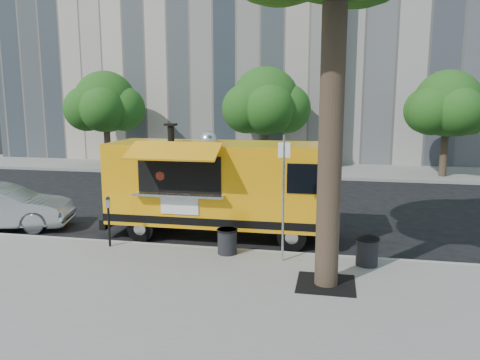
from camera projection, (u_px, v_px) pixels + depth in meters
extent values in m
plane|color=black|center=(233.00, 243.00, 12.98)|extent=(120.00, 120.00, 0.00)
cube|color=gray|center=(189.00, 301.00, 9.10)|extent=(60.00, 6.00, 0.15)
cube|color=#999993|center=(225.00, 251.00, 12.07)|extent=(60.00, 0.14, 0.16)
cube|color=gray|center=(285.00, 170.00, 26.00)|extent=(60.00, 5.00, 0.15)
cylinder|color=#33261C|center=(331.00, 128.00, 9.18)|extent=(0.48, 0.48, 6.50)
cube|color=black|center=(326.00, 284.00, 9.74)|extent=(1.20, 1.20, 0.02)
cylinder|color=#33261C|center=(107.00, 143.00, 26.57)|extent=(0.36, 0.36, 2.60)
sphere|color=#215316|center=(105.00, 102.00, 26.17)|extent=(3.42, 3.42, 3.42)
cylinder|color=#33261C|center=(265.00, 146.00, 25.19)|extent=(0.36, 0.36, 2.60)
sphere|color=#215316|center=(265.00, 101.00, 24.78)|extent=(3.60, 3.60, 3.60)
cylinder|color=#33261C|center=(444.00, 150.00, 23.13)|extent=(0.36, 0.36, 2.60)
sphere|color=#215316|center=(448.00, 103.00, 22.74)|extent=(3.24, 3.24, 3.24)
cylinder|color=silver|center=(283.00, 199.00, 10.90)|extent=(0.06, 0.06, 3.00)
cube|color=white|center=(284.00, 150.00, 10.70)|extent=(0.28, 0.02, 0.35)
cylinder|color=black|center=(109.00, 227.00, 12.15)|extent=(0.06, 0.06, 1.05)
cube|color=silver|center=(108.00, 203.00, 12.04)|extent=(0.10, 0.08, 0.22)
sphere|color=black|center=(108.00, 198.00, 12.02)|extent=(0.11, 0.11, 0.11)
cube|color=#FFA60D|center=(220.00, 182.00, 13.36)|extent=(6.25, 2.15, 2.25)
cube|color=black|center=(220.00, 213.00, 13.52)|extent=(6.27, 2.17, 0.21)
cube|color=black|center=(332.00, 228.00, 12.96)|extent=(0.19, 2.00, 0.29)
cube|color=black|center=(118.00, 217.00, 14.17)|extent=(0.19, 2.00, 0.29)
cube|color=black|center=(332.00, 173.00, 12.71)|extent=(0.06, 1.69, 0.91)
cylinder|color=black|center=(292.00, 236.00, 12.31)|extent=(0.77, 0.27, 0.77)
cylinder|color=black|center=(297.00, 220.00, 14.02)|extent=(0.77, 0.27, 0.77)
cylinder|color=black|center=(142.00, 228.00, 13.11)|extent=(0.77, 0.27, 0.77)
cylinder|color=black|center=(164.00, 213.00, 14.82)|extent=(0.77, 0.27, 0.77)
cube|color=black|center=(180.00, 174.00, 12.51)|extent=(2.30, 0.19, 1.01)
cube|color=silver|center=(178.00, 195.00, 12.44)|extent=(2.50, 0.37, 0.06)
cube|color=#FFA60D|center=(173.00, 151.00, 11.90)|extent=(2.41, 0.92, 0.41)
cube|color=white|center=(180.00, 205.00, 12.57)|extent=(1.05, 0.05, 0.48)
cylinder|color=black|center=(171.00, 134.00, 13.40)|extent=(0.19, 0.19, 0.53)
sphere|color=silver|center=(208.00, 140.00, 13.42)|extent=(0.54, 0.54, 0.54)
sphere|color=maroon|center=(165.00, 174.00, 12.89)|extent=(0.81, 0.81, 0.81)
cylinder|color=#FF590C|center=(162.00, 180.00, 12.69)|extent=(0.33, 0.12, 0.33)
imported|color=#A5A8AC|center=(1.00, 207.00, 14.29)|extent=(4.39, 2.51, 1.37)
cylinder|color=black|center=(227.00, 241.00, 11.62)|extent=(0.48, 0.48, 0.63)
cylinder|color=black|center=(227.00, 230.00, 11.57)|extent=(0.52, 0.52, 0.04)
cylinder|color=black|center=(367.00, 251.00, 10.80)|extent=(0.50, 0.50, 0.65)
cylinder|color=black|center=(368.00, 239.00, 10.75)|extent=(0.55, 0.55, 0.04)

